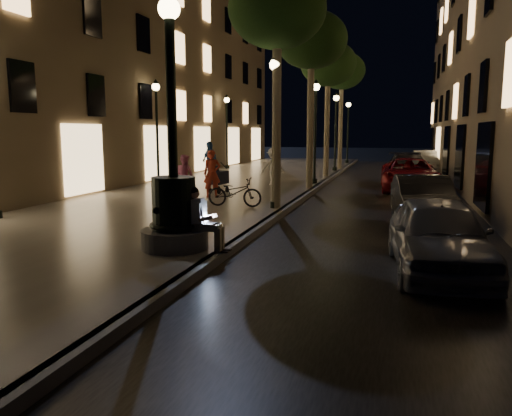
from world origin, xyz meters
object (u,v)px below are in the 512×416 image
(tree_near, at_px, (277,11))
(pedestrian_pink, at_px, (185,175))
(car_rear, at_px, (408,167))
(stroller, at_px, (218,178))
(lamp_curb_d, at_px, (348,123))
(tree_second, at_px, (312,41))
(tree_far, at_px, (342,72))
(car_second, at_px, (423,200))
(lamp_left_b, at_px, (157,118))
(pedestrian_blue, at_px, (210,162))
(pedestrian_red, at_px, (212,174))
(lamp_curb_c, at_px, (336,121))
(car_third, at_px, (410,175))
(car_fifth, at_px, (425,161))
(car_front, at_px, (438,235))
(pedestrian_white, at_px, (273,167))
(bicycle, at_px, (235,192))
(seated_man_laptop, at_px, (202,217))
(lamp_curb_b, at_px, (315,118))
(tree_third, at_px, (328,65))
(lamp_left_c, at_px, (227,122))
(lamp_curb_a, at_px, (275,112))

(tree_near, height_order, pedestrian_pink, tree_near)
(car_rear, bearing_deg, stroller, -131.98)
(lamp_curb_d, relative_size, pedestrian_pink, 3.09)
(tree_second, bearing_deg, tree_far, 90.10)
(car_second, bearing_deg, lamp_left_b, 144.67)
(tree_near, distance_m, tree_second, 6.00)
(tree_near, relative_size, pedestrian_blue, 3.75)
(pedestrian_red, bearing_deg, car_rear, 28.56)
(tree_near, height_order, lamp_curb_c, tree_near)
(car_third, bearing_deg, car_fifth, 81.31)
(car_second, xyz_separation_m, pedestrian_pink, (-8.52, 2.68, 0.29))
(car_front, distance_m, pedestrian_blue, 16.05)
(lamp_curb_d, height_order, pedestrian_white, lamp_curb_d)
(stroller, height_order, pedestrian_pink, pedestrian_pink)
(car_third, xyz_separation_m, bicycle, (-5.61, -7.84, -0.05))
(seated_man_laptop, height_order, lamp_curb_b, lamp_curb_b)
(lamp_curb_d, relative_size, car_third, 0.93)
(lamp_curb_c, bearing_deg, lamp_left_b, -125.37)
(pedestrian_blue, bearing_deg, pedestrian_white, 25.06)
(tree_far, bearing_deg, lamp_curb_d, 90.76)
(lamp_curb_d, bearing_deg, car_third, -75.17)
(tree_third, bearing_deg, lamp_left_c, 150.60)
(tree_third, height_order, lamp_left_c, tree_third)
(lamp_left_c, relative_size, pedestrian_pink, 3.09)
(tree_far, distance_m, car_second, 19.92)
(tree_far, relative_size, pedestrian_white, 4.46)
(lamp_curb_c, distance_m, car_front, 22.27)
(car_front, bearing_deg, car_second, 86.06)
(tree_third, xyz_separation_m, lamp_curb_a, (0.00, -12.00, -2.90))
(car_rear, xyz_separation_m, pedestrian_pink, (-8.34, -10.26, 0.24))
(car_rear, distance_m, pedestrian_white, 8.28)
(stroller, xyz_separation_m, car_front, (7.59, -8.86, -0.10))
(pedestrian_pink, distance_m, pedestrian_white, 5.12)
(lamp_left_c, bearing_deg, car_fifth, 12.06)
(seated_man_laptop, bearing_deg, car_third, 72.31)
(stroller, bearing_deg, pedestrian_red, -70.50)
(lamp_curb_b, bearing_deg, stroller, -122.57)
(stroller, bearing_deg, bicycle, -52.16)
(tree_third, distance_m, pedestrian_red, 11.64)
(car_front, xyz_separation_m, pedestrian_blue, (-9.51, 12.93, 0.47))
(lamp_curb_b, height_order, car_front, lamp_curb_b)
(car_third, height_order, bicycle, car_third)
(tree_far, distance_m, car_third, 12.46)
(lamp_curb_c, height_order, pedestrian_pink, lamp_curb_c)
(tree_far, distance_m, car_front, 24.75)
(seated_man_laptop, relative_size, lamp_curb_d, 0.27)
(bicycle, bearing_deg, pedestrian_white, 1.40)
(lamp_curb_d, height_order, car_rear, lamp_curb_d)
(lamp_curb_b, bearing_deg, pedestrian_blue, -171.62)
(tree_far, distance_m, pedestrian_red, 17.21)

